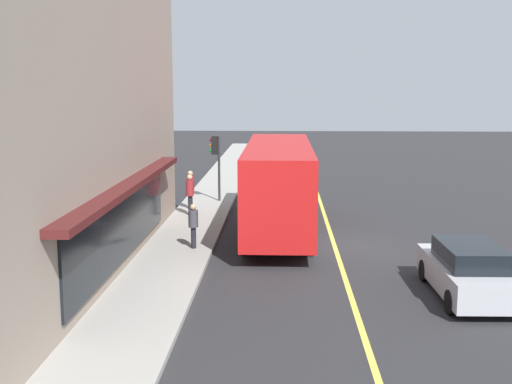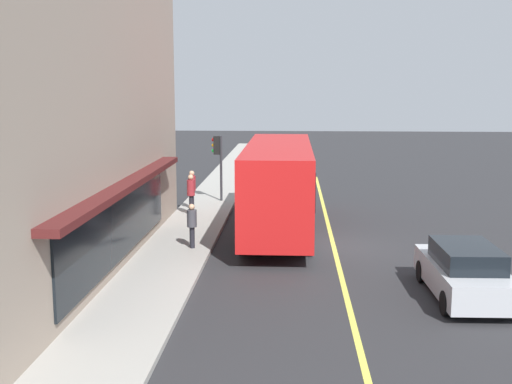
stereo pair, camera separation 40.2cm
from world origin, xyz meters
The scene contains 9 objects.
ground centered at (0.00, 0.00, 0.00)m, with size 120.00×120.00×0.00m, color #28282B.
sidewalk centered at (0.00, 5.58, 0.07)m, with size 80.00×2.49×0.15m, color #9E9B93.
lane_centre_stripe centered at (0.00, 0.00, 0.00)m, with size 36.00×0.16×0.01m, color #D8D14C.
bus centered at (2.32, 2.07, 1.99)m, with size 11.14×2.62×3.50m.
traffic_light centered at (8.32, 5.19, 2.53)m, with size 0.30×0.52×3.20m.
car_silver centered at (-5.55, -3.20, 0.74)m, with size 4.34×1.94×1.52m.
pedestrian_near_storefront centered at (6.08, 6.14, 1.22)m, with size 0.34×0.34×1.78m.
pedestrian_by_curb centered at (-1.08, 5.02, 1.09)m, with size 0.34×0.34×1.57m.
pedestrian_waiting centered at (4.69, 5.96, 1.24)m, with size 0.34×0.34×1.80m.
Camera 1 is at (-22.74, 1.94, 5.78)m, focal length 44.83 mm.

